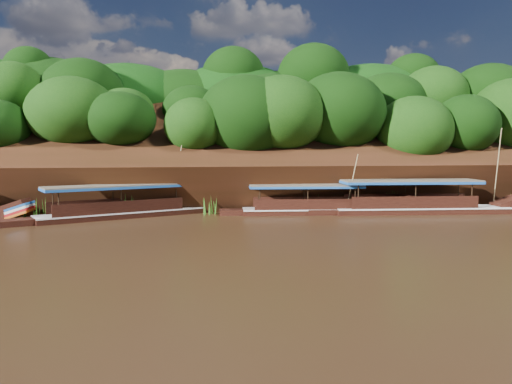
{
  "coord_description": "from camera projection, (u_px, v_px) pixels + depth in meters",
  "views": [
    {
      "loc": [
        -9.27,
        -29.81,
        5.22
      ],
      "look_at": [
        -3.4,
        7.0,
        1.87
      ],
      "focal_mm": 35.0,
      "sensor_mm": 36.0,
      "label": 1
    }
  ],
  "objects": [
    {
      "name": "boat_2",
      "position": [
        138.0,
        209.0,
        37.85
      ],
      "size": [
        15.11,
        8.12,
        6.59
      ],
      "rotation": [
        0.0,
        0.0,
        0.41
      ],
      "color": "black",
      "rests_on": "ground"
    },
    {
      "name": "reeds",
      "position": [
        255.0,
        202.0,
        39.87
      ],
      "size": [
        48.71,
        2.29,
        2.06
      ],
      "color": "#316D1B",
      "rests_on": "ground"
    },
    {
      "name": "boat_1",
      "position": [
        323.0,
        207.0,
        39.19
      ],
      "size": [
        13.49,
        3.26,
        5.15
      ],
      "rotation": [
        0.0,
        0.0,
        -0.1
      ],
      "color": "black",
      "rests_on": "ground"
    },
    {
      "name": "riverbank",
      "position": [
        264.0,
        179.0,
        53.42
      ],
      "size": [
        120.0,
        30.06,
        19.4
      ],
      "color": "black",
      "rests_on": "ground"
    },
    {
      "name": "boat_0",
      "position": [
        431.0,
        206.0,
        39.62
      ],
      "size": [
        16.5,
        4.04,
        7.16
      ],
      "rotation": [
        0.0,
        0.0,
        -0.08
      ],
      "color": "black",
      "rests_on": "ground"
    },
    {
      "name": "ground",
      "position": [
        327.0,
        231.0,
        31.24
      ],
      "size": [
        160.0,
        160.0,
        0.0
      ],
      "primitive_type": "plane",
      "color": "black",
      "rests_on": "ground"
    }
  ]
}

